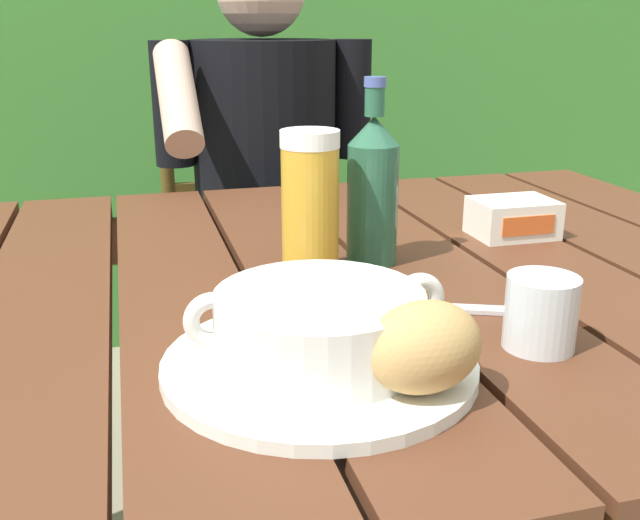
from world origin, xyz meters
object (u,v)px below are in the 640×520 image
(beer_glass, at_px, (313,205))
(water_glass_small, at_px, (541,312))
(butter_tub, at_px, (513,218))
(table_knife, at_px, (428,306))
(chair_near_diner, at_px, (256,259))
(person_eating, at_px, (267,183))
(soup_bowl, at_px, (319,324))
(beer_bottle, at_px, (373,188))
(bread_roll, at_px, (424,347))
(serving_plate, at_px, (319,364))

(beer_glass, relative_size, water_glass_small, 2.51)
(butter_tub, xyz_separation_m, table_knife, (-0.23, -0.24, -0.02))
(chair_near_diner, height_order, water_glass_small, chair_near_diner)
(person_eating, bearing_deg, soup_bowl, -98.58)
(beer_bottle, bearing_deg, soup_bowl, -117.51)
(person_eating, bearing_deg, beer_glass, -96.99)
(beer_bottle, relative_size, butter_tub, 2.04)
(bread_roll, relative_size, butter_tub, 1.04)
(beer_bottle, xyz_separation_m, table_knife, (0.01, -0.17, -0.09))
(person_eating, relative_size, beer_bottle, 5.30)
(beer_bottle, bearing_deg, serving_plate, -117.51)
(water_glass_small, height_order, table_knife, water_glass_small)
(serving_plate, bearing_deg, beer_glass, 76.65)
(bread_roll, relative_size, beer_bottle, 0.51)
(beer_glass, bearing_deg, beer_bottle, 20.65)
(beer_bottle, bearing_deg, beer_glass, -159.35)
(chair_near_diner, relative_size, beer_bottle, 4.30)
(person_eating, distance_m, table_knife, 0.90)
(bread_roll, height_order, water_glass_small, bread_roll)
(person_eating, height_order, soup_bowl, person_eating)
(butter_tub, bearing_deg, beer_bottle, -165.31)
(chair_near_diner, distance_m, bread_roll, 1.32)
(chair_near_diner, xyz_separation_m, table_knife, (-0.00, -1.09, 0.29))
(chair_near_diner, relative_size, soup_bowl, 4.28)
(serving_plate, relative_size, beer_bottle, 1.20)
(person_eating, relative_size, bread_roll, 10.40)
(soup_bowl, distance_m, beer_glass, 0.26)
(serving_plate, xyz_separation_m, beer_glass, (0.06, 0.25, 0.08))
(person_eating, xyz_separation_m, soup_bowl, (-0.15, -1.00, 0.09))
(bread_roll, bearing_deg, table_knife, 65.03)
(butter_tub, bearing_deg, person_eating, 109.52)
(bread_roll, relative_size, beer_glass, 0.67)
(bread_roll, xyz_separation_m, beer_glass, (-0.01, 0.32, 0.04))
(chair_near_diner, relative_size, water_glass_small, 14.20)
(person_eating, distance_m, bread_roll, 1.09)
(bread_roll, bearing_deg, butter_tub, 52.81)
(person_eating, bearing_deg, butter_tub, -70.48)
(person_eating, bearing_deg, chair_near_diner, 89.19)
(soup_bowl, distance_m, beer_bottle, 0.32)
(serving_plate, relative_size, butter_tub, 2.45)
(chair_near_diner, distance_m, soup_bowl, 1.25)
(soup_bowl, bearing_deg, water_glass_small, -2.07)
(chair_near_diner, xyz_separation_m, soup_bowl, (-0.15, -1.20, 0.33))
(beer_bottle, height_order, butter_tub, beer_bottle)
(beer_glass, bearing_deg, table_knife, -56.37)
(beer_bottle, xyz_separation_m, water_glass_small, (0.07, -0.29, -0.06))
(chair_near_diner, height_order, bread_roll, chair_near_diner)
(chair_near_diner, height_order, serving_plate, chair_near_diner)
(serving_plate, relative_size, water_glass_small, 3.96)
(chair_near_diner, height_order, soup_bowl, chair_near_diner)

